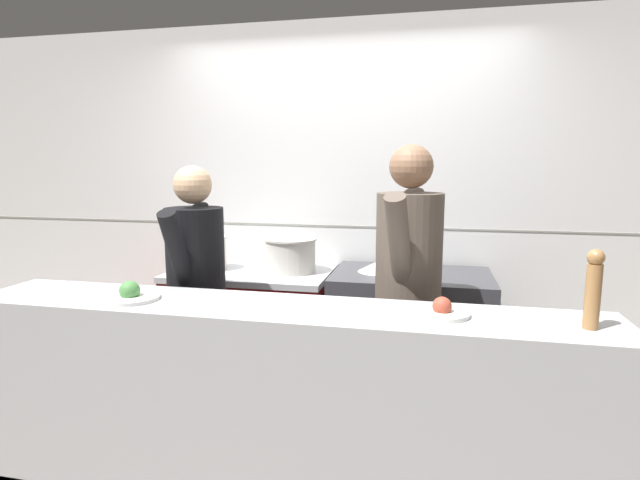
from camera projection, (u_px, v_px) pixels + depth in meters
name	position (u px, v px, depth m)	size (l,w,h in m)	color
wall_back_tiled	(342.00, 205.00, 3.65)	(8.00, 0.06, 2.60)	white
oven_range	(254.00, 330.00, 3.51)	(1.09, 0.71, 0.88)	maroon
prep_counter	(410.00, 341.00, 3.28)	(1.01, 0.65, 0.90)	#38383D
pass_counter	(278.00, 409.00, 2.30)	(2.91, 0.45, 0.97)	#B7BABF
stock_pot	(208.00, 252.00, 3.45)	(0.27, 0.27, 0.23)	beige
sauce_pot	(291.00, 254.00, 3.37)	(0.36, 0.36, 0.23)	beige
mixing_bowl_steel	(379.00, 266.00, 3.27)	(0.27, 0.27, 0.07)	#B7BABF
plated_dish_main	(130.00, 295.00, 2.33)	(0.27, 0.27, 0.09)	white
plated_dish_appetiser	(442.00, 311.00, 2.09)	(0.23, 0.23, 0.08)	white
pepper_mill	(593.00, 288.00, 1.90)	(0.06, 0.06, 0.31)	#AD7A47
chef_head_cook	(197.00, 291.00, 2.82)	(0.33, 0.69, 1.59)	black
chef_sous	(408.00, 289.00, 2.64)	(0.40, 0.75, 1.70)	black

